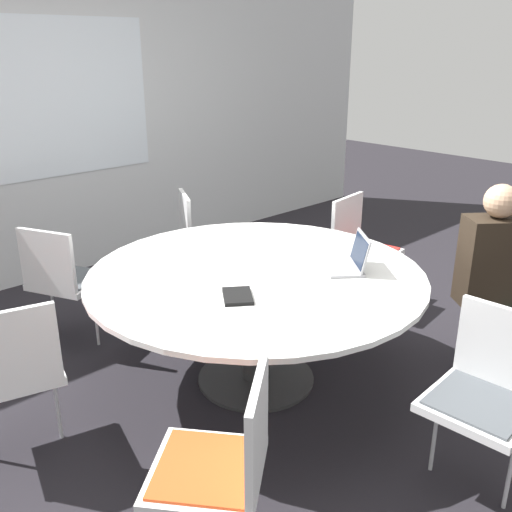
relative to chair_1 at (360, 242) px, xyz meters
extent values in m
plane|color=black|center=(-1.35, -0.25, -0.53)|extent=(16.00, 16.00, 0.00)
cube|color=silver|center=(-1.35, 2.28, 0.82)|extent=(8.00, 0.06, 2.70)
cube|color=white|center=(-1.35, 2.24, 1.02)|extent=(1.80, 0.01, 1.30)
cylinder|color=#333333|center=(-1.35, -0.25, -0.52)|extent=(0.72, 0.72, 0.02)
cylinder|color=#333333|center=(-1.35, -0.25, -0.17)|extent=(0.17, 0.17, 0.68)
cylinder|color=white|center=(-1.35, -0.25, 0.18)|extent=(1.98, 1.98, 0.03)
cube|color=white|center=(0.08, -1.14, 0.15)|extent=(0.34, 0.28, 0.40)
cylinder|color=silver|center=(-0.19, -1.18, -0.31)|extent=(0.02, 0.02, 0.44)
cube|color=white|center=(0.01, -0.07, -0.07)|extent=(0.49, 0.47, 0.04)
cube|color=red|center=(0.01, -0.07, -0.05)|extent=(0.43, 0.42, 0.01)
cube|color=white|center=(-0.02, 0.13, 0.15)|extent=(0.42, 0.09, 0.40)
cylinder|color=silver|center=(0.19, -0.04, -0.31)|extent=(0.02, 0.02, 0.44)
cylinder|color=silver|center=(-0.17, -0.09, -0.31)|extent=(0.02, 0.02, 0.44)
cube|color=white|center=(-0.72, 0.97, -0.07)|extent=(0.57, 0.58, 0.04)
cube|color=teal|center=(-0.72, 0.97, -0.05)|extent=(0.51, 0.51, 0.01)
cube|color=white|center=(-0.89, 1.06, 0.15)|extent=(0.22, 0.39, 0.40)
cylinder|color=silver|center=(-0.64, 1.13, -0.31)|extent=(0.02, 0.02, 0.44)
cylinder|color=silver|center=(-0.80, 0.81, -0.31)|extent=(0.02, 0.02, 0.44)
cube|color=white|center=(-1.93, 0.99, -0.07)|extent=(0.57, 0.58, 0.04)
cube|color=#4C5156|center=(-1.93, 0.99, -0.05)|extent=(0.50, 0.51, 0.01)
cube|color=white|center=(-2.11, 0.91, 0.15)|extent=(0.21, 0.39, 0.40)
cylinder|color=silver|center=(-2.01, 1.15, -0.31)|extent=(0.02, 0.02, 0.44)
cylinder|color=silver|center=(-1.85, 0.83, -0.31)|extent=(0.02, 0.02, 0.44)
cube|color=white|center=(-2.67, 0.10, -0.07)|extent=(0.53, 0.52, 0.04)
cube|color=red|center=(-2.67, 0.10, -0.05)|extent=(0.47, 0.46, 0.01)
cube|color=white|center=(-2.72, -0.09, 0.15)|extent=(0.41, 0.13, 0.40)
cylinder|color=silver|center=(-2.50, 0.05, -0.31)|extent=(0.02, 0.02, 0.44)
cube|color=white|center=(-2.41, -1.11, -0.07)|extent=(0.61, 0.60, 0.04)
cube|color=#E04C1E|center=(-2.41, -1.11, -0.05)|extent=(0.53, 0.53, 0.01)
cube|color=white|center=(-2.29, -1.26, 0.15)|extent=(0.34, 0.29, 0.40)
cylinder|color=silver|center=(-2.27, -0.99, -0.31)|extent=(0.02, 0.02, 0.44)
cube|color=white|center=(-1.26, -1.61, -0.07)|extent=(0.45, 0.46, 0.04)
cube|color=#4C5156|center=(-1.26, -1.61, -0.05)|extent=(0.39, 0.41, 0.01)
cube|color=white|center=(-1.07, -1.60, 0.15)|extent=(0.06, 0.42, 0.40)
cylinder|color=silver|center=(-1.25, -1.79, -0.31)|extent=(0.02, 0.02, 0.44)
cylinder|color=silver|center=(-1.28, -1.43, -0.31)|extent=(0.02, 0.02, 0.44)
cylinder|color=#2D2319|center=(-0.23, -1.28, -0.29)|extent=(0.10, 0.10, 0.48)
cylinder|color=#2D2319|center=(-0.37, -1.16, -0.29)|extent=(0.10, 0.10, 0.48)
cube|color=#2D2319|center=(-0.23, -1.14, 0.22)|extent=(0.42, 0.40, 0.55)
sphere|color=tan|center=(-0.23, -1.14, 0.60)|extent=(0.20, 0.20, 0.20)
cube|color=#99999E|center=(-0.94, -0.57, 0.21)|extent=(0.34, 0.35, 0.02)
cube|color=#99999E|center=(-0.87, -0.63, 0.31)|extent=(0.22, 0.25, 0.20)
cube|color=black|center=(-0.87, -0.63, 0.31)|extent=(0.19, 0.22, 0.17)
cube|color=black|center=(-1.67, -0.44, 0.21)|extent=(0.24, 0.26, 0.02)
camera|label=1|loc=(-3.47, -2.50, 1.45)|focal=40.00mm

